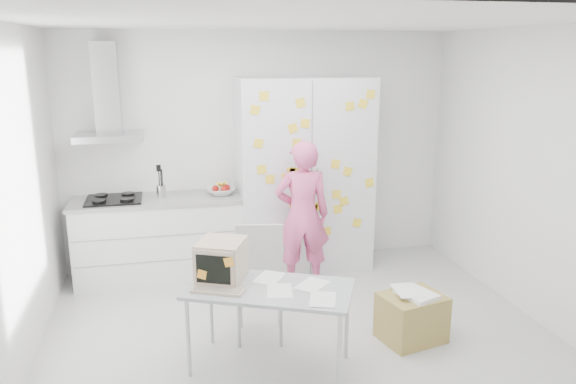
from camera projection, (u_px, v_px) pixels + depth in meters
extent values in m
cube|color=silver|center=(301.00, 339.00, 4.99)|extent=(4.50, 4.00, 0.02)
cube|color=white|center=(260.00, 150.00, 6.55)|extent=(4.50, 0.02, 2.70)
cube|color=white|center=(9.00, 207.00, 4.18)|extent=(0.02, 4.00, 2.70)
cube|color=white|center=(540.00, 178.00, 5.14)|extent=(0.02, 4.00, 2.70)
cube|color=white|center=(303.00, 22.00, 4.33)|extent=(4.50, 4.00, 0.02)
cube|color=white|center=(159.00, 240.00, 6.23)|extent=(1.80, 0.60, 0.88)
cube|color=gray|center=(159.00, 236.00, 5.91)|extent=(1.76, 0.01, 0.01)
cube|color=gray|center=(160.00, 261.00, 5.98)|extent=(1.76, 0.01, 0.01)
cube|color=#9E9E99|center=(157.00, 200.00, 6.12)|extent=(1.84, 0.63, 0.04)
cube|color=black|center=(114.00, 200.00, 6.02)|extent=(0.58, 0.50, 0.03)
cylinder|color=black|center=(99.00, 201.00, 5.87)|extent=(0.14, 0.14, 0.02)
cylinder|color=black|center=(127.00, 199.00, 5.93)|extent=(0.14, 0.14, 0.02)
cylinder|color=black|center=(101.00, 195.00, 6.09)|extent=(0.14, 0.14, 0.02)
cylinder|color=black|center=(128.00, 194.00, 6.15)|extent=(0.14, 0.14, 0.02)
cylinder|color=silver|center=(161.00, 191.00, 6.11)|extent=(0.10, 0.10, 0.14)
cylinder|color=black|center=(159.00, 182.00, 6.09)|extent=(0.01, 0.01, 0.30)
cylinder|color=black|center=(162.00, 183.00, 6.08)|extent=(0.01, 0.01, 0.30)
cylinder|color=black|center=(161.00, 182.00, 6.10)|extent=(0.01, 0.01, 0.30)
cube|color=black|center=(159.00, 168.00, 6.05)|extent=(0.05, 0.01, 0.07)
imported|color=white|center=(221.00, 191.00, 6.26)|extent=(0.31, 0.31, 0.08)
sphere|color=#B2140F|center=(215.00, 189.00, 6.26)|extent=(0.08, 0.08, 0.08)
sphere|color=#B2140F|center=(224.00, 190.00, 6.21)|extent=(0.08, 0.08, 0.08)
sphere|color=#B2140F|center=(227.00, 188.00, 6.30)|extent=(0.08, 0.08, 0.08)
cylinder|color=yellow|center=(219.00, 185.00, 6.25)|extent=(0.09, 0.17, 0.10)
cylinder|color=yellow|center=(221.00, 184.00, 6.26)|extent=(0.04, 0.17, 0.10)
cylinder|color=yellow|center=(223.00, 184.00, 6.26)|extent=(0.08, 0.17, 0.10)
cube|color=silver|center=(109.00, 137.00, 5.90)|extent=(0.70, 0.48, 0.07)
cube|color=silver|center=(107.00, 88.00, 5.89)|extent=(0.26, 0.24, 0.95)
cube|color=silver|center=(304.00, 175.00, 6.40)|extent=(1.50, 0.65, 2.20)
cube|color=slate|center=(312.00, 181.00, 6.09)|extent=(0.01, 0.01, 2.16)
cube|color=silver|center=(306.00, 182.00, 6.07)|extent=(0.02, 0.02, 0.30)
cube|color=silver|center=(317.00, 181.00, 6.09)|extent=(0.02, 0.02, 0.30)
cube|color=yellow|center=(350.00, 106.00, 5.98)|extent=(0.10, 0.00, 0.10)
cube|color=yellow|center=(363.00, 104.00, 6.00)|extent=(0.12, 0.00, 0.12)
cube|color=yellow|center=(369.00, 183.00, 6.24)|extent=(0.12, 0.00, 0.12)
cube|color=yellow|center=(291.00, 172.00, 6.01)|extent=(0.10, 0.00, 0.10)
cube|color=yellow|center=(313.00, 159.00, 6.03)|extent=(0.12, 0.00, 0.12)
cube|color=yellow|center=(344.00, 201.00, 6.23)|extent=(0.12, 0.00, 0.12)
cube|color=yellow|center=(294.00, 203.00, 6.10)|extent=(0.10, 0.00, 0.10)
cube|color=yellow|center=(300.00, 103.00, 5.85)|extent=(0.12, 0.00, 0.12)
cube|color=yellow|center=(319.00, 207.00, 6.18)|extent=(0.12, 0.00, 0.12)
cube|color=yellow|center=(348.00, 172.00, 6.15)|extent=(0.12, 0.00, 0.12)
cube|color=yellow|center=(337.00, 194.00, 6.19)|extent=(0.10, 0.00, 0.10)
cube|color=yellow|center=(293.00, 128.00, 5.90)|extent=(0.12, 0.00, 0.12)
cube|color=yellow|center=(270.00, 179.00, 5.98)|extent=(0.10, 0.00, 0.10)
cube|color=yellow|center=(262.00, 169.00, 5.93)|extent=(0.10, 0.00, 0.10)
cube|color=yellow|center=(255.00, 110.00, 5.76)|extent=(0.11, 0.00, 0.11)
cube|color=yellow|center=(305.00, 227.00, 6.20)|extent=(0.10, 0.00, 0.10)
cube|color=yellow|center=(294.00, 172.00, 6.02)|extent=(0.11, 0.00, 0.11)
cube|color=yellow|center=(357.00, 223.00, 6.33)|extent=(0.11, 0.00, 0.11)
cube|color=yellow|center=(371.00, 94.00, 6.00)|extent=(0.10, 0.00, 0.10)
cube|color=yellow|center=(297.00, 143.00, 5.95)|extent=(0.10, 0.00, 0.10)
cube|color=yellow|center=(286.00, 177.00, 6.01)|extent=(0.11, 0.00, 0.11)
cube|color=yellow|center=(327.00, 231.00, 6.27)|extent=(0.10, 0.00, 0.10)
cube|color=yellow|center=(264.00, 96.00, 5.75)|extent=(0.10, 0.00, 0.10)
cube|color=yellow|center=(258.00, 143.00, 5.86)|extent=(0.12, 0.00, 0.12)
cube|color=yellow|center=(338.00, 209.00, 6.23)|extent=(0.11, 0.00, 0.11)
cube|color=yellow|center=(305.00, 123.00, 5.91)|extent=(0.11, 0.00, 0.11)
cube|color=yellow|center=(335.00, 164.00, 6.10)|extent=(0.11, 0.00, 0.11)
cube|color=yellow|center=(313.00, 208.00, 6.17)|extent=(0.11, 0.00, 0.11)
imported|color=#E0578E|center=(302.00, 215.00, 5.90)|extent=(0.62, 0.44, 1.60)
cube|color=#A1A9AC|center=(269.00, 289.00, 4.38)|extent=(1.43, 1.11, 0.03)
cylinder|color=#B6B7BB|center=(188.00, 338.00, 4.33)|extent=(0.04, 0.04, 0.66)
cylinder|color=#B6B7BB|center=(339.00, 354.00, 4.10)|extent=(0.04, 0.04, 0.66)
cylinder|color=#B6B7BB|center=(211.00, 308.00, 4.83)|extent=(0.04, 0.04, 0.66)
cylinder|color=#B6B7BB|center=(347.00, 321.00, 4.60)|extent=(0.04, 0.04, 0.66)
cube|color=#CBB297|center=(221.00, 260.00, 4.48)|extent=(0.47, 0.48, 0.33)
cube|color=#CBB297|center=(214.00, 269.00, 4.30)|extent=(0.31, 0.15, 0.29)
cube|color=black|center=(213.00, 270.00, 4.29)|extent=(0.25, 0.12, 0.23)
cube|color=#FFA62E|center=(202.00, 275.00, 4.32)|extent=(0.08, 0.04, 0.08)
cube|color=#FFA62E|center=(229.00, 262.00, 4.24)|extent=(0.08, 0.04, 0.09)
cube|color=#CBB297|center=(218.00, 291.00, 4.29)|extent=(0.42, 0.29, 0.02)
cube|color=gray|center=(218.00, 289.00, 4.28)|extent=(0.37, 0.24, 0.01)
cube|color=white|center=(280.00, 291.00, 4.31)|extent=(0.24, 0.30, 0.00)
cube|color=white|center=(312.00, 285.00, 4.41)|extent=(0.33, 0.33, 0.00)
cube|color=white|center=(323.00, 299.00, 4.16)|extent=(0.27, 0.32, 0.00)
cube|color=white|center=(269.00, 278.00, 4.56)|extent=(0.31, 0.33, 0.00)
cube|color=#AEAFAC|center=(260.00, 287.00, 4.90)|extent=(0.52, 0.52, 0.04)
cube|color=#AEAFAC|center=(259.00, 250.00, 5.03)|extent=(0.42, 0.11, 0.49)
cylinder|color=#ABAAAF|center=(239.00, 323.00, 4.78)|extent=(0.03, 0.03, 0.45)
cylinder|color=#ABAAAF|center=(281.00, 322.00, 4.80)|extent=(0.03, 0.03, 0.45)
cylinder|color=#ABAAAF|center=(241.00, 304.00, 5.13)|extent=(0.03, 0.03, 0.45)
cylinder|color=#ABAAAF|center=(280.00, 304.00, 5.15)|extent=(0.03, 0.03, 0.45)
cube|color=#A89248|center=(412.00, 317.00, 4.92)|extent=(0.60, 0.53, 0.42)
cube|color=white|center=(417.00, 294.00, 4.86)|extent=(0.35, 0.40, 0.04)
cube|color=white|center=(407.00, 290.00, 4.88)|extent=(0.24, 0.32, 0.00)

